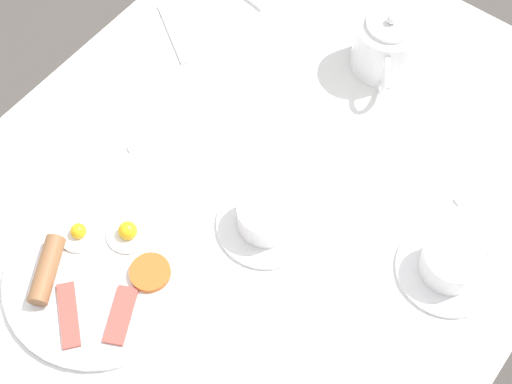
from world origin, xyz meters
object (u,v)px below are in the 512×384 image
object	(u,v)px
spoon_for_tea	(173,34)
fork_by_plate	(176,132)
teacup_with_saucer_right	(266,217)
teacup_with_saucer_left	(450,263)
knife_by_plate	(504,180)
breakfast_plate	(98,273)
teapot_near	(386,45)

from	to	relation	value
spoon_for_tea	fork_by_plate	bearing A→B (deg)	-47.81
teacup_with_saucer_right	fork_by_plate	distance (m)	0.24
teacup_with_saucer_left	teacup_with_saucer_right	distance (m)	0.29
fork_by_plate	knife_by_plate	world-z (taller)	same
teacup_with_saucer_right	knife_by_plate	xyz separation A→B (m)	(0.26, 0.31, -0.02)
teacup_with_saucer_left	spoon_for_tea	size ratio (longest dim) A/B	1.15
fork_by_plate	knife_by_plate	distance (m)	0.56
teacup_with_saucer_left	spoon_for_tea	distance (m)	0.66
knife_by_plate	spoon_for_tea	xyz separation A→B (m)	(-0.65, -0.10, -0.00)
teacup_with_saucer_left	teacup_with_saucer_right	xyz separation A→B (m)	(-0.27, -0.11, -0.00)
teacup_with_saucer_left	spoon_for_tea	xyz separation A→B (m)	(-0.65, 0.11, -0.02)
breakfast_plate	fork_by_plate	bearing A→B (deg)	106.39
teapot_near	spoon_for_tea	distance (m)	0.40
breakfast_plate	knife_by_plate	bearing A→B (deg)	52.10
teacup_with_saucer_left	fork_by_plate	xyz separation A→B (m)	(-0.50, -0.06, -0.02)
teapot_near	teacup_with_saucer_left	distance (m)	0.42
teacup_with_saucer_left	fork_by_plate	bearing A→B (deg)	-173.14
teapot_near	teacup_with_saucer_right	xyz separation A→B (m)	(0.03, -0.39, -0.03)
spoon_for_tea	teapot_near	bearing A→B (deg)	27.19
teapot_near	fork_by_plate	distance (m)	0.40
teacup_with_saucer_left	knife_by_plate	world-z (taller)	teacup_with_saucer_left
teapot_near	teacup_with_saucer_right	bearing A→B (deg)	154.80
teapot_near	teacup_with_saucer_left	size ratio (longest dim) A/B	1.17
breakfast_plate	teacup_with_saucer_left	world-z (taller)	teacup_with_saucer_left
fork_by_plate	spoon_for_tea	size ratio (longest dim) A/B	1.17
breakfast_plate	knife_by_plate	size ratio (longest dim) A/B	1.64
spoon_for_tea	breakfast_plate	bearing A→B (deg)	-62.33
teapot_near	knife_by_plate	distance (m)	0.31
breakfast_plate	teacup_with_saucer_right	xyz separation A→B (m)	(0.15, 0.23, 0.02)
fork_by_plate	spoon_for_tea	world-z (taller)	same
teapot_near	knife_by_plate	xyz separation A→B (m)	(0.30, -0.09, -0.05)
teacup_with_saucer_right	fork_by_plate	size ratio (longest dim) A/B	0.98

